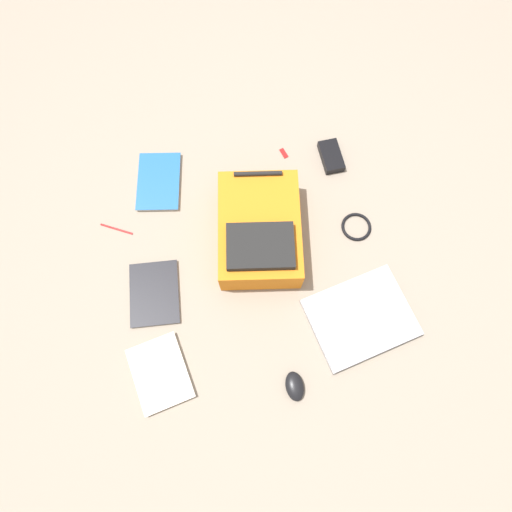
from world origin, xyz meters
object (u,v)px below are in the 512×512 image
object	(u,v)px
book_manual	(159,182)
computer_mouse	(295,386)
backpack	(259,231)
book_red	(154,293)
pen_black	(116,229)
usb_stick	(284,153)
cable_coil	(356,227)
book_blue	(160,373)
laptop	(361,317)
power_brick	(331,156)

from	to	relation	value
book_manual	computer_mouse	xyz separation A→B (m)	(0.30, -0.88, 0.01)
backpack	book_red	xyz separation A→B (m)	(-0.42, -0.11, -0.07)
backpack	pen_black	bearing A→B (deg)	161.50
backpack	usb_stick	bearing A→B (deg)	60.18
backpack	cable_coil	bearing A→B (deg)	-7.63
computer_mouse	cable_coil	size ratio (longest dim) A/B	0.85
pen_black	book_blue	bearing A→B (deg)	-83.34
book_blue	cable_coil	xyz separation A→B (m)	(0.82, 0.34, -0.01)
book_red	pen_black	world-z (taller)	book_red
laptop	computer_mouse	size ratio (longest dim) A/B	3.94
cable_coil	pen_black	world-z (taller)	cable_coil
pen_black	power_brick	bearing A→B (deg)	5.68
backpack	laptop	xyz separation A→B (m)	(0.27, -0.38, -0.06)
backpack	computer_mouse	xyz separation A→B (m)	(-0.02, -0.55, -0.06)
book_red	computer_mouse	xyz separation A→B (m)	(0.40, -0.44, 0.01)
cable_coil	power_brick	bearing A→B (deg)	90.66
backpack	pen_black	size ratio (longest dim) A/B	3.53
book_manual	laptop	bearing A→B (deg)	-50.14
book_red	book_manual	world-z (taller)	book_manual
book_manual	power_brick	world-z (taller)	power_brick
backpack	cable_coil	distance (m)	0.38
computer_mouse	power_brick	world-z (taller)	computer_mouse
pen_black	backpack	bearing A→B (deg)	-18.50
laptop	cable_coil	distance (m)	0.35
computer_mouse	cable_coil	distance (m)	0.63
book_red	usb_stick	bearing A→B (deg)	35.96
book_red	usb_stick	size ratio (longest dim) A/B	5.71
book_red	computer_mouse	bearing A→B (deg)	-47.46
book_blue	computer_mouse	world-z (taller)	computer_mouse
usb_stick	book_red	bearing A→B (deg)	-144.04
backpack	computer_mouse	world-z (taller)	backpack
laptop	usb_stick	bearing A→B (deg)	96.43
computer_mouse	laptop	bearing A→B (deg)	33.00
book_red	cable_coil	distance (m)	0.79
book_blue	pen_black	world-z (taller)	book_blue
book_red	power_brick	xyz separation A→B (m)	(0.79, 0.37, 0.01)
pen_black	usb_stick	size ratio (longest dim) A/B	2.90
book_red	pen_black	bearing A→B (deg)	108.51
book_blue	pen_black	size ratio (longest dim) A/B	1.92
book_red	usb_stick	world-z (taller)	book_red
computer_mouse	power_brick	bearing A→B (deg)	67.95
book_red	book_manual	bearing A→B (deg)	77.44
backpack	computer_mouse	size ratio (longest dim) A/B	4.77
cable_coil	power_brick	distance (m)	0.31
backpack	pen_black	xyz separation A→B (m)	(-0.52, 0.17, -0.07)
backpack	book_red	world-z (taller)	backpack
book_manual	power_brick	xyz separation A→B (m)	(0.69, -0.07, 0.01)
power_brick	book_manual	bearing A→B (deg)	174.54
cable_coil	usb_stick	world-z (taller)	cable_coil
power_brick	book_red	bearing A→B (deg)	-154.62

